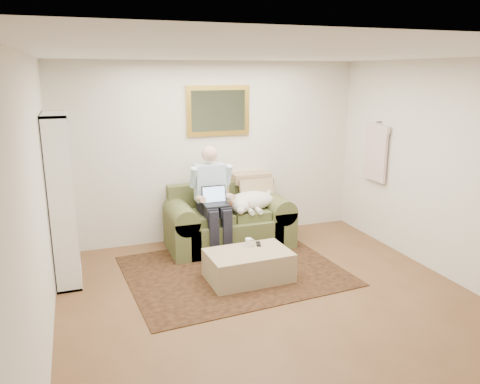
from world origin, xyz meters
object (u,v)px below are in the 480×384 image
seated_man (214,201)px  bookshelf (62,200)px  laptop (215,200)px  coffee_mug (249,242)px  sleeping_dog (251,201)px  sofa (229,226)px  ottoman (248,266)px

seated_man → bookshelf: bearing=-172.2°
laptop → coffee_mug: size_ratio=3.39×
sleeping_dog → coffee_mug: sleeping_dog is taller
bookshelf → sofa: bearing=11.0°
laptop → ottoman: bearing=-82.2°
laptop → coffee_mug: 0.87m
bookshelf → coffee_mug: bearing=-15.3°
seated_man → coffee_mug: size_ratio=14.69×
seated_man → ottoman: (0.13, -1.01, -0.56)m
laptop → ottoman: 1.12m
seated_man → sleeping_dog: 0.58m
seated_man → ottoman: 1.16m
laptop → sleeping_dog: laptop is taller
ottoman → coffee_mug: bearing=69.4°
coffee_mug → laptop: bearing=104.0°
seated_man → sleeping_dog: seated_man is taller
sleeping_dog → ottoman: size_ratio=0.73×
laptop → sleeping_dog: bearing=13.6°
sofa → sleeping_dog: bearing=-15.7°
coffee_mug → bookshelf: (-2.11, 0.58, 0.59)m
ottoman → sleeping_dog: bearing=67.6°
laptop → ottoman: size_ratio=0.34×
sleeping_dog → ottoman: 1.27m
sofa → laptop: size_ratio=5.15×
sleeping_dog → coffee_mug: 1.02m
sofa → laptop: (-0.26, -0.23, 0.47)m
seated_man → bookshelf: (-1.92, -0.26, 0.27)m
sleeping_dog → ottoman: sleeping_dog is taller
sofa → seated_man: (-0.26, -0.16, 0.43)m
ottoman → laptop: bearing=97.8°
sleeping_dog → bookshelf: 2.54m
bookshelf → laptop: bearing=5.9°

